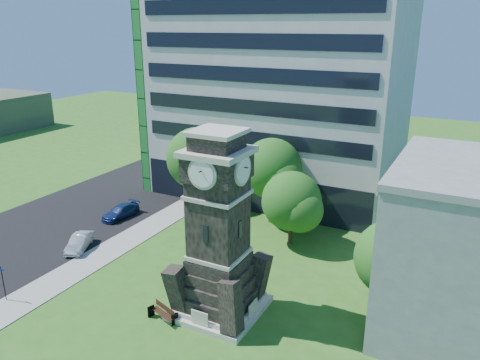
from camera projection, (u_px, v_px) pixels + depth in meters
The scene contains 14 objects.
ground at pixel (165, 313), 30.74m from camera, with size 160.00×160.00×0.00m, color #2E611B.
sidewalk at pixel (108, 251), 39.11m from camera, with size 3.00×70.00×0.06m, color gray.
street at pixel (38, 231), 42.86m from camera, with size 14.00×80.00×0.02m, color black.
clock_tower at pixel (219, 238), 29.43m from camera, with size 5.40×5.40×12.22m.
office_tall at pixel (280, 62), 49.35m from camera, with size 26.20×15.11×28.60m.
car_street_mid at pixel (80, 242), 39.36m from camera, with size 1.29×3.70×1.22m, color #A7AAAF.
car_street_north at pixel (121, 212), 45.85m from camera, with size 1.69×4.15×1.21m, color navy.
car_east_lot at pixel (431, 339), 27.29m from camera, with size 2.06×4.46×1.24m, color #424347.
park_bench at pixel (163, 312), 29.93m from camera, with size 1.98×0.53×1.02m.
street_sign at pixel (3, 280), 31.69m from camera, with size 0.62×0.06×2.59m.
tree_nw at pixel (198, 160), 48.35m from camera, with size 7.11×6.46×8.12m.
tree_nc at pixel (272, 171), 43.33m from camera, with size 6.24×5.67×8.20m.
tree_ne at pixel (292, 203), 39.45m from camera, with size 5.60×5.09×6.45m.
tree_east at pixel (394, 261), 29.38m from camera, with size 5.41×4.92×6.56m.
Camera 1 is at (16.60, -21.08, 18.08)m, focal length 35.00 mm.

